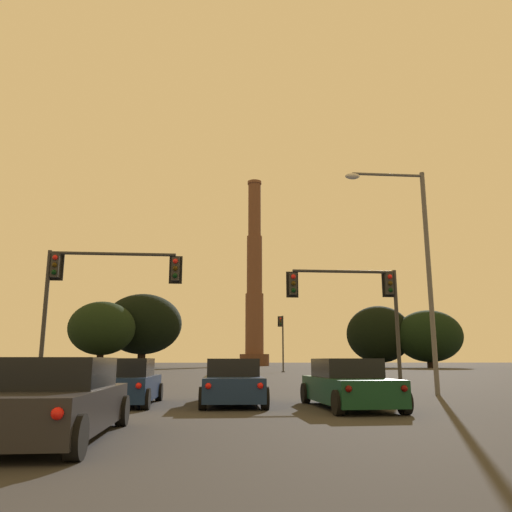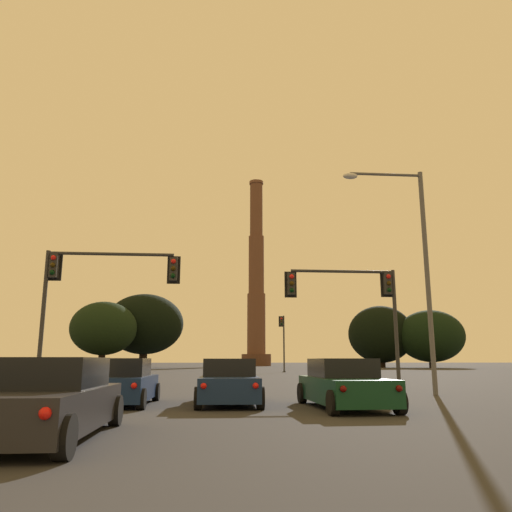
% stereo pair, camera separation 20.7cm
% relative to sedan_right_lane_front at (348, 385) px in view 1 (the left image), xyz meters
% --- Properties ---
extents(sedan_right_lane_front, '(2.12, 4.75, 1.43)m').
position_rel_sedan_right_lane_front_xyz_m(sedan_right_lane_front, '(0.00, 0.00, 0.00)').
color(sedan_right_lane_front, '#0F3823').
rests_on(sedan_right_lane_front, ground_plane).
extents(sedan_center_lane_front, '(2.10, 4.75, 1.43)m').
position_rel_sedan_right_lane_front_xyz_m(sedan_center_lane_front, '(-3.33, 1.73, 0.00)').
color(sedan_center_lane_front, navy).
rests_on(sedan_center_lane_front, ground_plane).
extents(sedan_left_lane_second, '(1.98, 4.71, 1.43)m').
position_rel_sedan_right_lane_front_xyz_m(sedan_left_lane_second, '(-6.81, -5.37, 0.00)').
color(sedan_left_lane_second, '#232328').
rests_on(sedan_left_lane_second, ground_plane).
extents(hatchback_left_lane_front, '(1.96, 4.13, 1.44)m').
position_rel_sedan_right_lane_front_xyz_m(hatchback_left_lane_front, '(-6.69, 1.54, -0.00)').
color(hatchback_left_lane_front, navy).
rests_on(hatchback_left_lane_front, ground_plane).
extents(traffic_light_far_right, '(0.78, 0.50, 6.61)m').
position_rel_sedan_right_lane_front_xyz_m(traffic_light_far_right, '(4.41, 44.65, 3.65)').
color(traffic_light_far_right, '#2D2D30').
rests_on(traffic_light_far_right, ground_plane).
extents(traffic_light_overhead_left, '(5.92, 0.50, 6.06)m').
position_rel_sedan_right_lane_front_xyz_m(traffic_light_overhead_left, '(-9.20, 7.04, 3.99)').
color(traffic_light_overhead_left, '#2D2D30').
rests_on(traffic_light_overhead_left, ground_plane).
extents(traffic_light_overhead_right, '(5.48, 0.50, 5.66)m').
position_rel_sedan_right_lane_front_xyz_m(traffic_light_overhead_right, '(2.98, 8.26, 3.67)').
color(traffic_light_overhead_right, '#2D2D30').
rests_on(traffic_light_overhead_right, ground_plane).
extents(street_lamp, '(3.56, 0.36, 9.47)m').
position_rel_sedan_right_lane_front_xyz_m(street_lamp, '(4.54, 5.12, 5.11)').
color(street_lamp, '#56565B').
rests_on(street_lamp, ground_plane).
extents(smokestack, '(7.25, 7.25, 47.54)m').
position_rel_sedan_right_lane_front_xyz_m(smokestack, '(6.80, 109.30, 17.99)').
color(smokestack, '#523427').
rests_on(smokestack, ground_plane).
extents(treeline_center_right, '(12.52, 11.27, 10.66)m').
position_rel_sedan_right_lane_front_xyz_m(treeline_center_right, '(36.82, 76.48, 5.16)').
color(treeline_center_right, black).
rests_on(treeline_center_right, ground_plane).
extents(treeline_far_right, '(10.86, 9.77, 10.96)m').
position_rel_sedan_right_lane_front_xyz_m(treeline_far_right, '(-21.95, 70.05, 5.88)').
color(treeline_far_right, black).
rests_on(treeline_far_right, ground_plane).
extents(treeline_center_left, '(13.93, 12.53, 13.20)m').
position_rel_sedan_right_lane_front_xyz_m(treeline_center_left, '(-16.24, 77.16, 7.11)').
color(treeline_center_left, black).
rests_on(treeline_center_left, ground_plane).
extents(treeline_left_mid, '(12.51, 11.26, 11.80)m').
position_rel_sedan_right_lane_front_xyz_m(treeline_left_mid, '(28.56, 80.41, 5.67)').
color(treeline_left_mid, black).
rests_on(treeline_left_mid, ground_plane).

